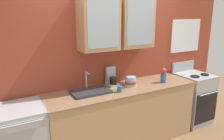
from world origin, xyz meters
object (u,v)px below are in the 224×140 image
Objects in this scene: sink_faucet at (90,91)px; coffee_maker at (112,78)px; stove_range at (192,98)px; cup_near_sink at (120,89)px; bowl_stack at (131,82)px; vase at (163,75)px.

coffee_maker is at bearing 19.65° from sink_faucet.
stove_range is 10.64× the size of cup_near_sink.
coffee_maker is at bearing 140.40° from bowl_stack.
stove_range is 1.77m from cup_near_sink.
stove_range is 1.02m from vase.
cup_near_sink is (-0.29, -0.15, -0.02)m from bowl_stack.
stove_range is 2.03× the size of sink_faucet.
sink_faucet reaches higher than vase.
cup_near_sink is at bearing -175.71° from stove_range.
sink_faucet reaches higher than stove_range.
bowl_stack is (-1.41, 0.02, 0.53)m from stove_range.
sink_faucet is at bearing 154.22° from cup_near_sink.
coffee_maker reaches higher than cup_near_sink.
coffee_maker reaches higher than vase.
coffee_maker reaches higher than sink_faucet.
sink_faucet is 2.86× the size of bowl_stack.
stove_range reaches higher than cup_near_sink.
cup_near_sink is (0.38, -0.18, 0.02)m from sink_faucet.
cup_near_sink is 0.35m from coffee_maker.
vase is at bearing -10.03° from bowl_stack.
cup_near_sink is (-1.69, -0.13, 0.51)m from stove_range.
vase is 0.85m from coffee_maker.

